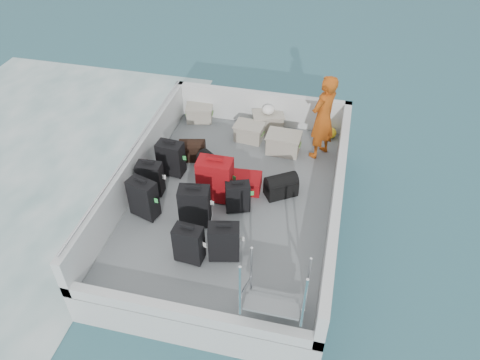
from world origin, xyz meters
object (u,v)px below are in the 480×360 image
object	(u,v)px
suitcase_3	(189,244)
suitcase_7	(238,197)
crate_3	(283,144)
suitcase_8	(242,182)
passenger	(323,117)
suitcase_6	(224,242)
crate_2	(268,122)
suitcase_5	(215,180)
suitcase_2	(171,159)
crate_0	(200,114)
crate_1	(249,133)
suitcase_1	(150,179)
suitcase_0	(144,199)
suitcase_4	(195,206)

from	to	relation	value
suitcase_3	suitcase_7	world-z (taller)	suitcase_3
suitcase_7	crate_3	distance (m)	1.83
suitcase_8	passenger	bearing A→B (deg)	-46.98
passenger	suitcase_3	bearing A→B (deg)	5.97
suitcase_6	crate_2	size ratio (longest dim) A/B	1.09
suitcase_3	suitcase_6	xyz separation A→B (m)	(0.48, 0.17, -0.01)
suitcase_8	suitcase_5	bearing A→B (deg)	127.08
suitcase_6	suitcase_2	bearing A→B (deg)	117.47
suitcase_5	crate_0	xyz separation A→B (m)	(-0.98, 2.25, -0.24)
suitcase_7	passenger	xyz separation A→B (m)	(1.14, 1.85, 0.55)
crate_1	suitcase_5	bearing A→B (deg)	-95.77
suitcase_6	crate_1	size ratio (longest dim) A/B	1.18
suitcase_8	suitcase_2	bearing A→B (deg)	80.59
crate_0	crate_3	distance (m)	2.00
suitcase_2	crate_2	distance (m)	2.29
suitcase_7	crate_3	bearing A→B (deg)	55.72
suitcase_1	crate_3	bearing A→B (deg)	37.33
suitcase_3	suitcase_7	xyz separation A→B (m)	(0.44, 1.20, -0.04)
suitcase_3	suitcase_7	bearing A→B (deg)	74.30
suitcase_2	suitcase_7	size ratio (longest dim) A/B	1.19
suitcase_0	suitcase_5	bearing A→B (deg)	50.72
suitcase_4	crate_0	size ratio (longest dim) A/B	1.39
suitcase_4	crate_0	distance (m)	3.02
suitcase_5	passenger	bearing A→B (deg)	45.45
suitcase_2	suitcase_7	distance (m)	1.53
suitcase_1	crate_3	world-z (taller)	suitcase_1
suitcase_7	crate_1	bearing A→B (deg)	77.79
suitcase_3	suitcase_8	world-z (taller)	suitcase_3
suitcase_7	suitcase_5	bearing A→B (deg)	135.42
suitcase_3	suitcase_5	distance (m)	1.41
suitcase_0	suitcase_1	size ratio (longest dim) A/B	1.12
suitcase_1	suitcase_5	xyz separation A→B (m)	(1.11, 0.13, 0.08)
suitcase_1	suitcase_5	distance (m)	1.12
suitcase_6	suitcase_3	bearing A→B (deg)	-173.85
crate_1	passenger	distance (m)	1.55
suitcase_4	passenger	bearing A→B (deg)	44.18
suitcase_1	crate_2	distance (m)	2.86
suitcase_6	suitcase_5	bearing A→B (deg)	98.41
crate_3	passenger	size ratio (longest dim) A/B	0.37
suitcase_1	crate_2	bearing A→B (deg)	53.63
suitcase_1	suitcase_8	xyz separation A→B (m)	(1.49, 0.47, -0.18)
suitcase_5	crate_2	bearing A→B (deg)	77.37
suitcase_2	crate_1	world-z (taller)	suitcase_2
suitcase_5	crate_3	size ratio (longest dim) A/B	1.30
suitcase_5	suitcase_3	bearing A→B (deg)	-90.99
suitcase_1	suitcase_3	distance (m)	1.68
crate_0	crate_3	world-z (taller)	crate_3
suitcase_4	crate_1	distance (m)	2.48
suitcase_0	suitcase_7	distance (m)	1.52
suitcase_1	suitcase_5	world-z (taller)	suitcase_5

